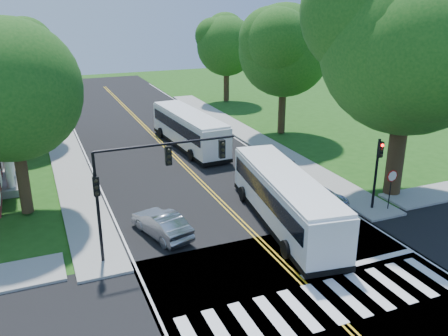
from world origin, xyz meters
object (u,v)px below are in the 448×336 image
suv (311,195)px  hatchback (162,224)px  bus_lead (285,198)px  signal_ne (378,165)px  bus_follow (189,129)px  signal_nw (145,174)px  dark_sedan (267,163)px

suv → hatchback: bearing=-8.9°
suv → bus_lead: bearing=19.6°
hatchback → bus_lead: bearing=153.3°
suv → signal_ne: bearing=134.4°
bus_lead → bus_follow: bus_lead is taller
bus_lead → bus_follow: 16.55m
signal_nw → dark_sedan: 14.80m
dark_sedan → bus_follow: bearing=-75.2°
bus_lead → bus_follow: bearing=-81.6°
signal_nw → bus_lead: (8.02, 0.41, -2.75)m
bus_follow → hatchback: size_ratio=2.78×
signal_ne → bus_follow: (-6.24, 16.95, -1.34)m
suv → dark_sedan: bearing=-104.7°
bus_lead → dark_sedan: size_ratio=2.65×
signal_ne → bus_follow: 18.11m
signal_ne → hatchback: 13.25m
signal_nw → dark_sedan: size_ratio=1.57×
bus_follow → hatchback: bearing=62.6°
signal_nw → signal_ne: size_ratio=1.62×
bus_lead → bus_follow: size_ratio=1.01×
bus_lead → hatchback: size_ratio=2.80×
signal_ne → suv: (-3.14, 2.13, -2.28)m
signal_ne → suv: signal_ne is taller
hatchback → suv: hatchback is taller
signal_nw → dark_sedan: signal_nw is taller
bus_follow → hatchback: 16.67m
signal_nw → suv: (10.91, 2.15, -3.70)m
dark_sedan → signal_ne: bearing=99.0°
dark_sedan → bus_lead: bearing=60.3°
hatchback → suv: size_ratio=0.89×
signal_nw → signal_ne: signal_nw is taller
signal_ne → bus_lead: bearing=176.3°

